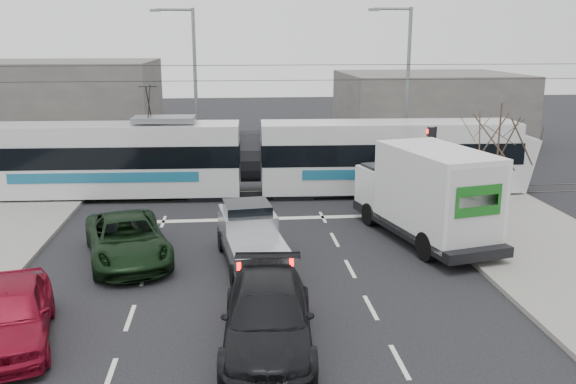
{
  "coord_description": "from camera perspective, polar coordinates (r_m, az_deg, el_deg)",
  "views": [
    {
      "loc": [
        -2.17,
        -18.63,
        7.43
      ],
      "look_at": [
        -0.04,
        3.45,
        1.8
      ],
      "focal_mm": 38.0,
      "sensor_mm": 36.0,
      "label": 1
    }
  ],
  "objects": [
    {
      "name": "box_truck",
      "position": [
        23.14,
        12.84,
        -0.26
      ],
      "size": [
        4.08,
        7.58,
        3.6
      ],
      "rotation": [
        0.0,
        0.0,
        0.24
      ],
      "color": "black",
      "rests_on": "ground"
    },
    {
      "name": "silver_pickup",
      "position": [
        20.65,
        -3.52,
        -4.07
      ],
      "size": [
        2.42,
        5.44,
        1.91
      ],
      "rotation": [
        0.0,
        0.0,
        0.12
      ],
      "color": "black",
      "rests_on": "ground"
    },
    {
      "name": "bare_tree",
      "position": [
        23.56,
        19.12,
        4.58
      ],
      "size": [
        2.4,
        2.4,
        5.0
      ],
      "color": "#47382B",
      "rests_on": "ground"
    },
    {
      "name": "green_car",
      "position": [
        21.56,
        -14.83,
        -4.27
      ],
      "size": [
        3.86,
        5.94,
        1.52
      ],
      "primitive_type": "imported",
      "rotation": [
        0.0,
        0.0,
        0.26
      ],
      "color": "black",
      "rests_on": "ground"
    },
    {
      "name": "ground",
      "position": [
        20.17,
        1.05,
        -7.37
      ],
      "size": [
        120.0,
        120.0,
        0.0
      ],
      "primitive_type": "plane",
      "color": "black",
      "rests_on": "ground"
    },
    {
      "name": "red_car",
      "position": [
        16.84,
        -24.51,
        -10.34
      ],
      "size": [
        2.87,
        4.95,
        1.58
      ],
      "primitive_type": "imported",
      "rotation": [
        0.0,
        0.0,
        0.23
      ],
      "color": "maroon",
      "rests_on": "ground"
    },
    {
      "name": "tram",
      "position": [
        29.22,
        -3.63,
        3.23
      ],
      "size": [
        25.77,
        3.55,
        5.24
      ],
      "rotation": [
        0.0,
        0.0,
        -0.04
      ],
      "color": "silver",
      "rests_on": "ground"
    },
    {
      "name": "catenary",
      "position": [
        28.93,
        -1.19,
        7.19
      ],
      "size": [
        60.0,
        0.2,
        7.0
      ],
      "color": "black",
      "rests_on": "ground"
    },
    {
      "name": "dark_car",
      "position": [
        15.22,
        -1.9,
        -11.65
      ],
      "size": [
        2.55,
        5.56,
        1.57
      ],
      "primitive_type": "imported",
      "rotation": [
        0.0,
        0.0,
        -0.06
      ],
      "color": "black",
      "rests_on": "ground"
    },
    {
      "name": "navy_pickup",
      "position": [
        27.82,
        10.92,
        0.95
      ],
      "size": [
        3.97,
        5.9,
        2.34
      ],
      "rotation": [
        0.0,
        0.0,
        -0.39
      ],
      "color": "black",
      "rests_on": "ground"
    },
    {
      "name": "building_left",
      "position": [
        42.55,
        -21.82,
        7.26
      ],
      "size": [
        14.0,
        10.0,
        6.0
      ],
      "primitive_type": "cube",
      "color": "slate",
      "rests_on": "ground"
    },
    {
      "name": "street_lamp_near",
      "position": [
        34.06,
        10.83,
        10.09
      ],
      "size": [
        2.38,
        0.25,
        9.0
      ],
      "color": "slate",
      "rests_on": "ground"
    },
    {
      "name": "street_lamp_far",
      "position": [
        34.76,
        -8.98,
        10.25
      ],
      "size": [
        2.38,
        0.25,
        9.0
      ],
      "color": "slate",
      "rests_on": "ground"
    },
    {
      "name": "traffic_signal",
      "position": [
        26.98,
        13.28,
        3.85
      ],
      "size": [
        0.44,
        0.44,
        3.6
      ],
      "color": "black",
      "rests_on": "ground"
    },
    {
      "name": "sidewalk_right",
      "position": [
        22.93,
        24.12,
        -5.76
      ],
      "size": [
        6.0,
        60.0,
        0.15
      ],
      "primitive_type": "cube",
      "color": "gray",
      "rests_on": "ground"
    },
    {
      "name": "building_right",
      "position": [
        45.19,
        12.9,
        7.62
      ],
      "size": [
        12.0,
        10.0,
        5.0
      ],
      "primitive_type": "cube",
      "color": "slate",
      "rests_on": "ground"
    },
    {
      "name": "rails",
      "position": [
        29.65,
        -1.15,
        -0.25
      ],
      "size": [
        60.0,
        1.6,
        0.03
      ],
      "primitive_type": "cube",
      "color": "#33302D",
      "rests_on": "ground"
    }
  ]
}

